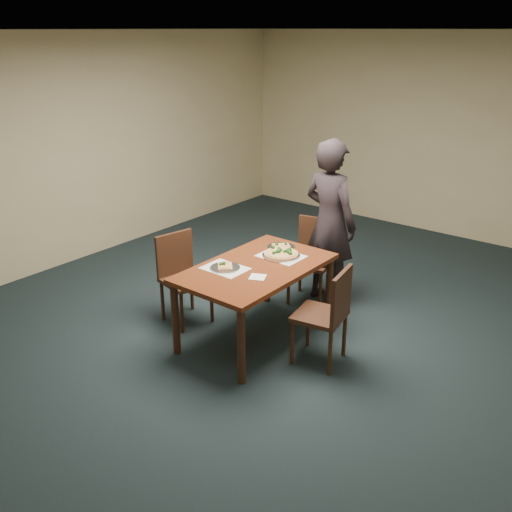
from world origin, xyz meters
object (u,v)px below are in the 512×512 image
Objects in this scene: chair_far at (313,255)px; pizza_pan at (281,254)px; dining_table at (256,275)px; chair_left at (181,272)px; diner at (330,223)px; slice_plate_near at (225,267)px; slice_plate_far at (281,247)px; chair_right at (328,311)px.

pizza_pan is (0.09, -0.72, 0.26)m from chair_far.
chair_far is (-0.05, 1.07, -0.14)m from dining_table.
diner is at bearing -23.98° from chair_left.
pizza_pan is at bearing -96.71° from chair_far.
pizza_pan is at bearing 95.33° from diner.
slice_plate_near is at bearing -111.74° from pizza_pan.
chair_far is at bearing 34.04° from diner.
chair_far is 2.47× the size of pizza_pan.
slice_plate_near is (-0.28, -1.36, -0.13)m from diner.
chair_right is at bearing -29.43° from slice_plate_far.
chair_far is at bearing 97.35° from pizza_pan.
chair_left is 1.00× the size of chair_right.
dining_table is 1.65× the size of chair_far.
slice_plate_far is at bearing 81.85° from diner.
diner is 0.65m from slice_plate_far.
dining_table is at bearing -97.44° from chair_right.
slice_plate_near is at bearing -85.02° from chair_right.
slice_plate_near is at bearing -109.99° from chair_far.
diner is at bearing -158.38° from chair_right.
diner is at bearing 85.21° from dining_table.
chair_left is 2.47× the size of pizza_pan.
slice_plate_far is at bearing -129.56° from chair_right.
chair_right is 2.47× the size of pizza_pan.
chair_far is at bearing -151.34° from chair_right.
pizza_pan is at bearing -48.09° from chair_left.
chair_left is at bearing -168.69° from dining_table.
diner is at bearing 78.26° from slice_plate_near.
chair_far is 0.77m from pizza_pan.
chair_right is at bearing 15.11° from slice_plate_near.
dining_table is 5.36× the size of slice_plate_far.
chair_right is (1.61, 0.20, 0.00)m from chair_left.
slice_plate_far is (-0.14, 0.18, -0.01)m from pizza_pan.
chair_right is 3.25× the size of slice_plate_near.
chair_right is 1.03m from slice_plate_far.
chair_far is 1.00× the size of chair_right.
slice_plate_far is (-0.10, 0.53, 0.10)m from dining_table.
diner is 6.40× the size of slice_plate_near.
pizza_pan reaches higher than dining_table.
diner is (-0.68, 1.10, 0.38)m from chair_right.
pizza_pan is 0.62m from slice_plate_near.
chair_right is 1.35m from diner.
dining_table is at bearing -79.66° from slice_plate_far.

